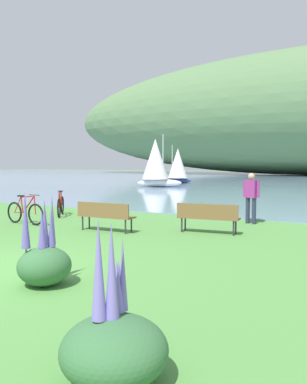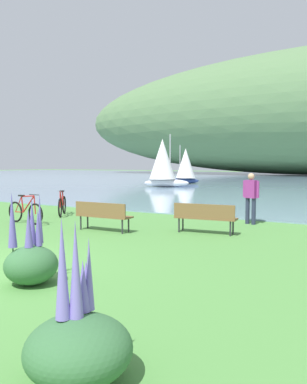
{
  "view_description": "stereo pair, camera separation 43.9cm",
  "coord_description": "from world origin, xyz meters",
  "px_view_note": "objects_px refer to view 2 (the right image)",
  "views": [
    {
      "loc": [
        6.22,
        -5.02,
        2.02
      ],
      "look_at": [
        -0.54,
        7.37,
        1.0
      ],
      "focal_mm": 36.56,
      "sensor_mm": 36.0,
      "label": 1
    },
    {
      "loc": [
        6.6,
        -4.8,
        2.02
      ],
      "look_at": [
        -0.54,
        7.37,
        1.0
      ],
      "focal_mm": 36.56,
      "sensor_mm": 36.0,
      "label": 2
    }
  ],
  "objects_px": {
    "bicycle_leaning_near_bench": "(25,212)",
    "person_at_shoreline": "(251,195)",
    "sailboat_toward_hillside": "(185,166)",
    "park_bench_further_along": "(103,214)",
    "park_bench_near_camera": "(205,216)",
    "sailboat_nearest_to_shore": "(163,162)",
    "bicycle_beside_path": "(62,205)"
  },
  "relations": [
    {
      "from": "bicycle_leaning_near_bench",
      "to": "bicycle_beside_path",
      "type": "relative_size",
      "value": 1.19
    },
    {
      "from": "bicycle_leaning_near_bench",
      "to": "bicycle_beside_path",
      "type": "xyz_separation_m",
      "value": [
        -0.4,
        2.19,
        0.0
      ]
    },
    {
      "from": "sailboat_nearest_to_shore",
      "to": "park_bench_near_camera",
      "type": "bearing_deg",
      "value": -57.88
    },
    {
      "from": "bicycle_beside_path",
      "to": "person_at_shoreline",
      "type": "relative_size",
      "value": 0.87
    },
    {
      "from": "sailboat_nearest_to_shore",
      "to": "park_bench_further_along",
      "type": "bearing_deg",
      "value": -65.69
    },
    {
      "from": "bicycle_beside_path",
      "to": "sailboat_toward_hillside",
      "type": "xyz_separation_m",
      "value": [
        -6.12,
        23.73,
        1.45
      ]
    },
    {
      "from": "park_bench_near_camera",
      "to": "bicycle_leaning_near_bench",
      "type": "bearing_deg",
      "value": -168.01
    },
    {
      "from": "bicycle_leaning_near_bench",
      "to": "sailboat_toward_hillside",
      "type": "bearing_deg",
      "value": 104.12
    },
    {
      "from": "park_bench_near_camera",
      "to": "bicycle_leaning_near_bench",
      "type": "xyz_separation_m",
      "value": [
        -6.01,
        -1.28,
        -0.12
      ]
    },
    {
      "from": "bicycle_beside_path",
      "to": "person_at_shoreline",
      "type": "height_order",
      "value": "person_at_shoreline"
    },
    {
      "from": "person_at_shoreline",
      "to": "sailboat_nearest_to_shore",
      "type": "bearing_deg",
      "value": 127.17
    },
    {
      "from": "park_bench_near_camera",
      "to": "bicycle_beside_path",
      "type": "height_order",
      "value": "bicycle_beside_path"
    },
    {
      "from": "bicycle_leaning_near_bench",
      "to": "person_at_shoreline",
      "type": "height_order",
      "value": "person_at_shoreline"
    },
    {
      "from": "bicycle_leaning_near_bench",
      "to": "bicycle_beside_path",
      "type": "bearing_deg",
      "value": 100.45
    },
    {
      "from": "park_bench_near_camera",
      "to": "sailboat_toward_hillside",
      "type": "relative_size",
      "value": 0.48
    },
    {
      "from": "park_bench_near_camera",
      "to": "park_bench_further_along",
      "type": "height_order",
      "value": "same"
    },
    {
      "from": "bicycle_beside_path",
      "to": "person_at_shoreline",
      "type": "bearing_deg",
      "value": 12.29
    },
    {
      "from": "park_bench_near_camera",
      "to": "bicycle_leaning_near_bench",
      "type": "relative_size",
      "value": 1.04
    },
    {
      "from": "person_at_shoreline",
      "to": "sailboat_nearest_to_shore",
      "type": "xyz_separation_m",
      "value": [
        -12.5,
        16.49,
        1.18
      ]
    },
    {
      "from": "bicycle_leaning_near_bench",
      "to": "sailboat_toward_hillside",
      "type": "relative_size",
      "value": 0.46
    },
    {
      "from": "park_bench_further_along",
      "to": "park_bench_near_camera",
      "type": "bearing_deg",
      "value": 22.63
    },
    {
      "from": "sailboat_toward_hillside",
      "to": "bicycle_leaning_near_bench",
      "type": "bearing_deg",
      "value": -75.88
    },
    {
      "from": "bicycle_leaning_near_bench",
      "to": "person_at_shoreline",
      "type": "bearing_deg",
      "value": 29.33
    },
    {
      "from": "sailboat_nearest_to_shore",
      "to": "sailboat_toward_hillside",
      "type": "relative_size",
      "value": 1.17
    },
    {
      "from": "bicycle_beside_path",
      "to": "sailboat_nearest_to_shore",
      "type": "distance_m",
      "value": 18.91
    },
    {
      "from": "person_at_shoreline",
      "to": "sailboat_nearest_to_shore",
      "type": "height_order",
      "value": "sailboat_nearest_to_shore"
    },
    {
      "from": "park_bench_near_camera",
      "to": "bicycle_leaning_near_bench",
      "type": "height_order",
      "value": "bicycle_leaning_near_bench"
    },
    {
      "from": "bicycle_leaning_near_bench",
      "to": "sailboat_nearest_to_shore",
      "type": "height_order",
      "value": "sailboat_nearest_to_shore"
    },
    {
      "from": "park_bench_further_along",
      "to": "person_at_shoreline",
      "type": "height_order",
      "value": "person_at_shoreline"
    },
    {
      "from": "sailboat_nearest_to_shore",
      "to": "bicycle_leaning_near_bench",
      "type": "bearing_deg",
      "value": -73.79
    },
    {
      "from": "bicycle_beside_path",
      "to": "sailboat_toward_hillside",
      "type": "relative_size",
      "value": 0.39
    },
    {
      "from": "park_bench_near_camera",
      "to": "sailboat_toward_hillside",
      "type": "xyz_separation_m",
      "value": [
        -12.53,
        24.65,
        1.32
      ]
    }
  ]
}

